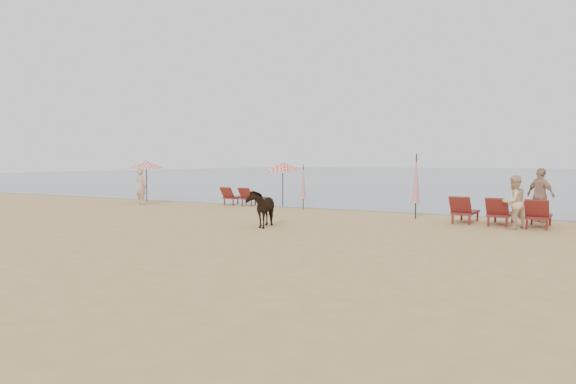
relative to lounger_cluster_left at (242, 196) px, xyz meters
The scene contains 12 objects.
ground 11.42m from the lounger_cluster_left, 62.32° to the right, with size 120.00×120.00×0.00m, color tan.
sea 70.10m from the lounger_cluster_left, 85.66° to the left, with size 160.00×140.00×0.06m, color #51606B.
lounger_cluster_left is the anchor object (origin of this frame).
lounger_cluster_right 12.35m from the lounger_cluster_left, 11.65° to the right, with size 3.19×2.06×0.67m.
umbrella_open_left_a 5.74m from the lounger_cluster_left, 169.41° to the right, with size 1.97×1.97×2.24m.
umbrella_open_left_b 2.61m from the lounger_cluster_left, 15.10° to the left, with size 1.77×1.81×2.26m.
umbrella_closed_left 3.99m from the lounger_cluster_left, 11.63° to the right, with size 0.25×0.25×2.05m.
umbrella_closed_right 9.32m from the lounger_cluster_left, 10.99° to the right, with size 0.30×0.30×2.47m.
cow 8.19m from the lounger_cluster_left, 52.19° to the right, with size 0.68×1.50×1.26m, color black.
beachgoer_left 5.17m from the lounger_cluster_left, 154.78° to the right, with size 0.67×0.44×1.85m, color tan.
beachgoer_right_a 12.94m from the lounger_cluster_left, 14.07° to the right, with size 0.85×0.66×1.74m, color #DFB48B.
beachgoer_right_b 13.36m from the lounger_cluster_left, ahead, with size 1.15×0.48×1.97m, color tan.
Camera 1 is at (7.96, -10.20, 2.20)m, focal length 30.00 mm.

